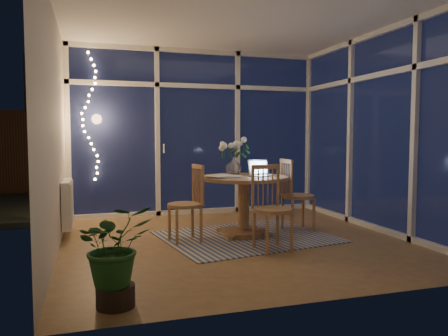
{
  "coord_description": "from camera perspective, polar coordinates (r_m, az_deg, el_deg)",
  "views": [
    {
      "loc": [
        -1.64,
        -4.83,
        1.24
      ],
      "look_at": [
        -0.09,
        0.25,
        0.85
      ],
      "focal_mm": 35.0,
      "sensor_mm": 36.0,
      "label": 1
    }
  ],
  "objects": [
    {
      "name": "bowl",
      "position": [
        5.67,
        4.65,
        -0.66
      ],
      "size": [
        0.17,
        0.17,
        0.04
      ],
      "primitive_type": "imported",
      "rotation": [
        0.0,
        0.0,
        0.17
      ],
      "color": "white",
      "rests_on": "dining_table"
    },
    {
      "name": "floor",
      "position": [
        5.25,
        1.75,
        -9.46
      ],
      "size": [
        4.0,
        4.0,
        0.0
      ],
      "primitive_type": "plane",
      "color": "brown",
      "rests_on": "ground"
    },
    {
      "name": "phone",
      "position": [
        5.38,
        3.76,
        -1.07
      ],
      "size": [
        0.11,
        0.08,
        0.01
      ],
      "primitive_type": "cube",
      "rotation": [
        0.0,
        0.0,
        0.28
      ],
      "color": "black",
      "rests_on": "dining_table"
    },
    {
      "name": "wall_left",
      "position": [
        4.85,
        -21.3,
        4.62
      ],
      "size": [
        0.04,
        4.0,
        2.6
      ],
      "primitive_type": "cube",
      "color": "beige",
      "rests_on": "floor"
    },
    {
      "name": "wall_back",
      "position": [
        7.03,
        -3.47,
        4.67
      ],
      "size": [
        4.0,
        0.04,
        2.6
      ],
      "primitive_type": "cube",
      "color": "beige",
      "rests_on": "floor"
    },
    {
      "name": "chair_front",
      "position": [
        4.74,
        6.39,
        -5.18
      ],
      "size": [
        0.48,
        0.48,
        0.94
      ],
      "primitive_type": "cube",
      "rotation": [
        0.0,
        0.0,
        0.11
      ],
      "color": "#9D7347",
      "rests_on": "floor"
    },
    {
      "name": "newspapers",
      "position": [
        5.27,
        -0.29,
        -1.09
      ],
      "size": [
        0.43,
        0.38,
        0.02
      ],
      "primitive_type": "cube",
      "rotation": [
        0.0,
        0.0,
        0.35
      ],
      "color": "silver",
      "rests_on": "dining_table"
    },
    {
      "name": "wall_right",
      "position": [
        6.05,
        20.08,
        4.51
      ],
      "size": [
        0.04,
        4.0,
        2.6
      ],
      "primitive_type": "cube",
      "color": "beige",
      "rests_on": "floor"
    },
    {
      "name": "neighbour_roof",
      "position": [
        13.51,
        -8.73,
        8.2
      ],
      "size": [
        7.0,
        3.0,
        2.2
      ],
      "primitive_type": "cube",
      "color": "#34353E",
      "rests_on": "ground"
    },
    {
      "name": "flower_vase",
      "position": [
        5.68,
        1.26,
        0.23
      ],
      "size": [
        0.23,
        0.23,
        0.21
      ],
      "primitive_type": "imported",
      "rotation": [
        0.0,
        0.0,
        0.17
      ],
      "color": "white",
      "rests_on": "dining_table"
    },
    {
      "name": "rug",
      "position": [
        5.42,
        2.93,
        -8.96
      ],
      "size": [
        2.19,
        1.87,
        0.01
      ],
      "primitive_type": "cube",
      "rotation": [
        0.0,
        0.0,
        0.17
      ],
      "color": "beige",
      "rests_on": "floor"
    },
    {
      "name": "potted_plant",
      "position": [
        3.3,
        -14.07,
        -11.01
      ],
      "size": [
        0.63,
        0.57,
        0.76
      ],
      "primitive_type": "imported",
      "rotation": [
        0.0,
        0.0,
        0.22
      ],
      "color": "#1B4E1F",
      "rests_on": "floor"
    },
    {
      "name": "wall_front",
      "position": [
        3.27,
        13.12,
        5.16
      ],
      "size": [
        4.0,
        0.04,
        2.6
      ],
      "primitive_type": "cube",
      "color": "beige",
      "rests_on": "floor"
    },
    {
      "name": "radiator",
      "position": [
        5.8,
        -19.8,
        -4.38
      ],
      "size": [
        0.1,
        0.7,
        0.58
      ],
      "primitive_type": "cube",
      "color": "white",
      "rests_on": "wall_left"
    },
    {
      "name": "ceiling",
      "position": [
        5.28,
        1.81,
        19.11
      ],
      "size": [
        4.0,
        4.0,
        0.0
      ],
      "primitive_type": "plane",
      "color": "white",
      "rests_on": "wall_back"
    },
    {
      "name": "window_wall_right",
      "position": [
        6.03,
        19.78,
        4.52
      ],
      "size": [
        0.1,
        4.0,
        2.6
      ],
      "primitive_type": "cube",
      "color": "white",
      "rests_on": "floor"
    },
    {
      "name": "window_wall_back",
      "position": [
        6.99,
        -3.4,
        4.67
      ],
      "size": [
        4.0,
        0.1,
        2.6
      ],
      "primitive_type": "cube",
      "color": "white",
      "rests_on": "floor"
    },
    {
      "name": "fairy_lights",
      "position": [
        6.72,
        -17.14,
        6.44
      ],
      "size": [
        0.24,
        0.1,
        1.85
      ],
      "primitive_type": null,
      "color": "#FBBB64",
      "rests_on": "window_wall_back"
    },
    {
      "name": "garden_fence",
      "position": [
        10.47,
        -7.93,
        2.28
      ],
      "size": [
        11.0,
        0.08,
        1.8
      ],
      "primitive_type": "cube",
      "color": "#3D2016",
      "rests_on": "ground"
    },
    {
      "name": "garden_shrubs",
      "position": [
        8.31,
        -11.08,
        -1.35
      ],
      "size": [
        0.9,
        0.9,
        0.9
      ],
      "primitive_type": "sphere",
      "color": "#193216",
      "rests_on": "ground"
    },
    {
      "name": "chair_left",
      "position": [
        5.12,
        -5.13,
        -4.58
      ],
      "size": [
        0.48,
        0.48,
        0.92
      ],
      "primitive_type": "cube",
      "rotation": [
        0.0,
        0.0,
        -1.45
      ],
      "color": "#9D7347",
      "rests_on": "floor"
    },
    {
      "name": "chair_right",
      "position": [
        5.79,
        9.65,
        -3.42
      ],
      "size": [
        0.45,
        0.45,
        0.96
      ],
      "primitive_type": "cube",
      "rotation": [
        0.0,
        0.0,
        1.56
      ],
      "color": "#9D7347",
      "rests_on": "floor"
    },
    {
      "name": "laptop",
      "position": [
        5.44,
        5.27,
        0.11
      ],
      "size": [
        0.37,
        0.34,
        0.22
      ],
      "primitive_type": null,
      "rotation": [
        0.0,
        0.0,
        0.3
      ],
      "color": "silver",
      "rests_on": "dining_table"
    },
    {
      "name": "garden_patio",
      "position": [
        10.15,
        -4.64,
        -3.19
      ],
      "size": [
        12.0,
        6.0,
        0.1
      ],
      "primitive_type": "cube",
      "color": "black",
      "rests_on": "ground"
    },
    {
      "name": "dining_table",
      "position": [
        5.45,
        2.58,
        -4.99
      ],
      "size": [
        1.25,
        1.25,
        0.74
      ],
      "primitive_type": "cylinder",
      "rotation": [
        0.0,
        0.0,
        0.17
      ],
      "color": "#9D7347",
      "rests_on": "floor"
    }
  ]
}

